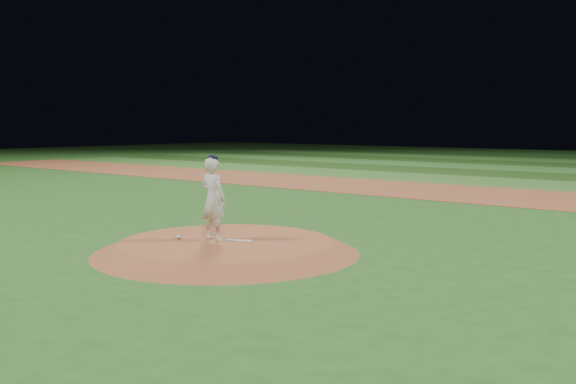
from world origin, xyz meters
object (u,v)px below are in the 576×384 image
Objects in this scene: pitcher_on_mound at (213,198)px; rosin_bag at (179,237)px; pitching_rubber at (239,241)px; pitchers_mound at (227,247)px.

rosin_bag is at bearing -152.48° from pitcher_on_mound.
pitchers_mound is at bearing 179.96° from pitching_rubber.
pitching_rubber reaches higher than pitchers_mound.
rosin_bag is 1.14m from pitcher_on_mound.
rosin_bag is at bearing -152.25° from pitchers_mound.
rosin_bag is at bearing -177.44° from pitching_rubber.
pitching_rubber is at bearing 27.09° from rosin_bag.
pitching_rubber is (0.24, 0.11, 0.14)m from pitchers_mound.
pitchers_mound is 41.63× the size of rosin_bag.
pitcher_on_mound is (0.68, 0.35, 0.84)m from rosin_bag.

